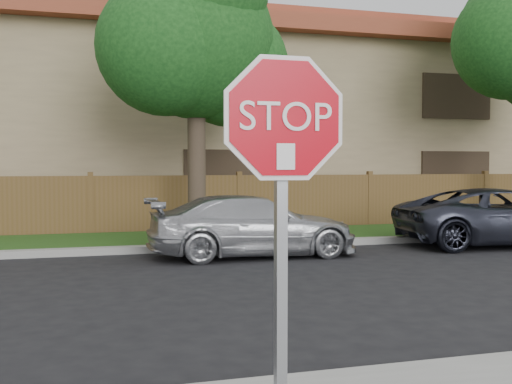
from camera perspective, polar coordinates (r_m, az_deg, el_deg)
name	(u,v)px	position (r m, az deg, el deg)	size (l,w,h in m)	color
far_curb	(92,251)	(13.04, -15.34, -5.47)	(70.00, 0.30, 0.15)	gray
grass_strip	(92,242)	(14.68, -15.39, -4.64)	(70.00, 3.00, 0.12)	#1E4714
fence	(91,206)	(16.21, -15.47, -1.34)	(70.00, 0.12, 1.60)	brown
apartment_building	(89,118)	(21.83, -15.65, 6.82)	(35.20, 9.20, 7.20)	#927E5A
tree_mid	(198,40)	(14.88, -5.56, 14.18)	(4.80, 3.90, 7.35)	#382B21
stop_sign	(283,174)	(3.47, 2.62, 1.72)	(1.01, 0.13, 2.55)	gray
sedan_right	(253,226)	(12.34, -0.29, -3.24)	(1.76, 4.34, 1.26)	#B2B5BA
sedan_far_right	(501,217)	(15.11, 22.31, -2.21)	(2.22, 4.82, 1.34)	#313441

